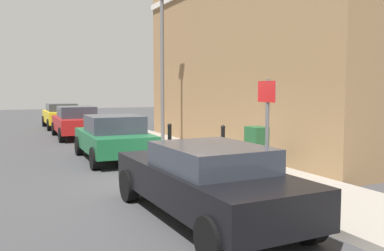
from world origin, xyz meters
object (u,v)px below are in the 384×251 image
at_px(car_yellow, 62,115).
at_px(street_sign, 267,118).
at_px(car_green, 114,137).
at_px(bollard_far_kerb, 170,139).
at_px(lamppost, 162,61).
at_px(car_black, 206,180).
at_px(car_red, 76,122).
at_px(utility_cabinet, 256,151).
at_px(bollard_near_cabinet, 223,141).

xyz_separation_m(car_yellow, street_sign, (1.69, -17.69, 0.91)).
xyz_separation_m(car_green, bollard_far_kerb, (1.52, -0.96, -0.03)).
distance_m(street_sign, lamppost, 8.00).
height_order(car_black, bollard_far_kerb, car_black).
height_order(car_red, lamppost, lamppost).
relative_size(car_green, car_red, 0.96).
xyz_separation_m(car_black, bollard_far_kerb, (1.64, 5.65, 0.00)).
height_order(car_red, car_yellow, car_red).
relative_size(car_green, street_sign, 1.73).
relative_size(car_yellow, bollard_far_kerb, 3.81).
height_order(bollard_far_kerb, lamppost, lamppost).
bearing_deg(car_red, car_yellow, 0.51).
xyz_separation_m(car_black, lamppost, (2.57, 8.66, 2.60)).
distance_m(car_yellow, street_sign, 17.79).
bearing_deg(car_red, street_sign, -170.39).
relative_size(car_yellow, utility_cabinet, 3.44).
bearing_deg(street_sign, utility_cabinet, 62.15).
xyz_separation_m(car_black, street_sign, (1.86, 0.86, 0.96)).
relative_size(car_black, street_sign, 1.97).
relative_size(car_black, utility_cabinet, 3.93).
xyz_separation_m(car_green, utility_cabinet, (2.62, -4.10, -0.05)).
bearing_deg(bollard_near_cabinet, lamppost, 93.53).
bearing_deg(car_yellow, car_black, -179.91).
distance_m(car_black, car_red, 13.22).
height_order(car_green, lamppost, lamppost).
relative_size(car_yellow, lamppost, 0.69).
xyz_separation_m(utility_cabinet, street_sign, (-0.87, -1.66, 0.98)).
xyz_separation_m(car_green, lamppost, (2.46, 2.04, 2.57)).
bearing_deg(utility_cabinet, street_sign, -117.85).
bearing_deg(utility_cabinet, car_yellow, 99.09).
bearing_deg(bollard_near_cabinet, street_sign, -105.33).
bearing_deg(car_red, car_green, -178.30).
bearing_deg(car_red, lamppost, -149.96).
distance_m(car_red, bollard_near_cabinet, 9.23).
height_order(utility_cabinet, bollard_far_kerb, utility_cabinet).
xyz_separation_m(car_yellow, bollard_near_cabinet, (2.66, -14.14, -0.05)).
bearing_deg(car_green, car_red, 1.70).
bearing_deg(lamppost, car_green, -140.25).
xyz_separation_m(bollard_far_kerb, street_sign, (0.22, -4.80, 0.96)).
xyz_separation_m(street_sign, lamppost, (0.71, 7.80, 1.64)).
height_order(car_black, street_sign, street_sign).
relative_size(utility_cabinet, bollard_near_cabinet, 1.11).
bearing_deg(car_yellow, bollard_near_cabinet, -168.71).
xyz_separation_m(car_red, utility_cabinet, (2.65, -10.71, -0.07)).
bearing_deg(street_sign, bollard_near_cabinet, 74.67).
height_order(car_green, street_sign, street_sign).
distance_m(car_black, street_sign, 2.26).
relative_size(car_green, lamppost, 0.70).
height_order(car_black, bollard_near_cabinet, car_black).
distance_m(car_yellow, bollard_far_kerb, 12.97).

